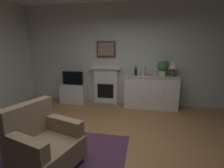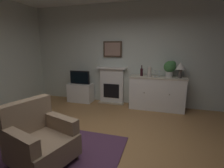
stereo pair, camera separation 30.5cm
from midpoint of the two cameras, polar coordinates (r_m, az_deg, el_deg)
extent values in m
cube|color=#9E7042|center=(3.00, -0.72, -22.77)|extent=(6.21, 5.17, 0.10)
cube|color=silver|center=(4.95, 8.09, 9.67)|extent=(6.21, 0.06, 2.89)
cube|color=#4C2D47|center=(2.98, -18.84, -22.47)|extent=(2.27, 1.83, 0.02)
cube|color=white|center=(5.07, 1.77, -0.64)|extent=(0.70, 0.18, 1.05)
cube|color=tan|center=(5.12, 1.45, -6.46)|extent=(0.77, 0.20, 0.03)
cube|color=black|center=(5.01, 1.48, -2.39)|extent=(0.48, 0.02, 0.42)
cube|color=white|center=(4.94, 1.72, 5.50)|extent=(0.87, 0.27, 0.05)
cube|color=#473323|center=(4.97, 1.98, 11.78)|extent=(0.55, 0.03, 0.45)
cube|color=#9E7A6B|center=(4.96, 1.93, 11.77)|extent=(0.47, 0.01, 0.37)
cube|color=white|center=(4.76, 16.75, -3.17)|extent=(1.44, 0.45, 0.87)
cube|color=beige|center=(4.66, 17.10, 2.19)|extent=(1.47, 0.48, 0.03)
sphere|color=brown|center=(4.52, 12.79, -2.97)|extent=(0.02, 0.02, 0.02)
sphere|color=brown|center=(4.53, 20.80, -3.46)|extent=(0.02, 0.02, 0.02)
cylinder|color=#4C4742|center=(4.68, 23.90, 3.26)|extent=(0.10, 0.10, 0.22)
cone|color=silver|center=(4.65, 24.11, 5.69)|extent=(0.26, 0.26, 0.18)
cylinder|color=#331419|center=(4.67, 11.90, 3.94)|extent=(0.08, 0.08, 0.20)
cylinder|color=#331419|center=(4.65, 11.98, 5.70)|extent=(0.03, 0.03, 0.09)
cylinder|color=silver|center=(4.62, 16.23, 2.37)|extent=(0.06, 0.06, 0.00)
cylinder|color=silver|center=(4.61, 16.26, 2.96)|extent=(0.01, 0.01, 0.09)
cone|color=silver|center=(4.60, 16.33, 3.94)|extent=(0.07, 0.07, 0.07)
cylinder|color=silver|center=(4.63, 17.59, 2.31)|extent=(0.06, 0.06, 0.00)
cylinder|color=silver|center=(4.62, 17.63, 2.89)|extent=(0.01, 0.01, 0.09)
cone|color=silver|center=(4.61, 17.69, 3.87)|extent=(0.07, 0.07, 0.07)
cylinder|color=beige|center=(4.59, 14.52, 3.90)|extent=(0.11, 0.11, 0.24)
sphere|color=beige|center=(4.57, 14.61, 5.39)|extent=(0.08, 0.08, 0.08)
cube|color=white|center=(5.30, -8.99, -2.90)|extent=(0.75, 0.42, 0.57)
cube|color=black|center=(5.17, -9.27, 2.21)|extent=(0.62, 0.06, 0.40)
cube|color=black|center=(5.14, -9.43, 2.15)|extent=(0.57, 0.01, 0.35)
cylinder|color=beige|center=(4.71, 20.66, 3.09)|extent=(0.18, 0.18, 0.14)
sphere|color=#3D753D|center=(4.68, 20.85, 5.50)|extent=(0.30, 0.30, 0.30)
sphere|color=#3D753D|center=(4.65, 21.68, 6.26)|extent=(0.18, 0.18, 0.18)
cube|color=#8C7259|center=(2.71, -19.33, -19.91)|extent=(0.98, 0.95, 0.32)
cube|color=#8C7259|center=(2.78, -24.24, -10.06)|extent=(0.37, 0.77, 0.50)
cube|color=#8C7259|center=(2.43, -26.01, -17.22)|extent=(0.73, 0.34, 0.22)
cube|color=#8C7259|center=(2.76, -14.42, -12.58)|extent=(0.73, 0.34, 0.22)
cylinder|color=#473323|center=(2.80, -8.65, -23.40)|extent=(0.05, 0.05, 0.10)
cylinder|color=#473323|center=(2.94, -28.80, -22.98)|extent=(0.05, 0.05, 0.10)
cylinder|color=#473323|center=(3.22, -18.29, -18.66)|extent=(0.05, 0.05, 0.10)
camera|label=1|loc=(0.15, -87.22, 0.62)|focal=26.85mm
camera|label=2|loc=(0.15, 92.78, -0.62)|focal=26.85mm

